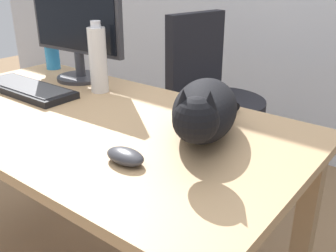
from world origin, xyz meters
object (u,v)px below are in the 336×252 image
object	(u,v)px
monitor	(76,25)
cat	(204,109)
spray_bottle	(51,42)
computer_mouse	(125,156)
office_chair	(212,122)
water_bottle	(98,59)
keyboard	(27,89)

from	to	relation	value
monitor	cat	size ratio (longest dim) A/B	0.86
spray_bottle	computer_mouse	bearing A→B (deg)	-27.04
monitor	cat	xyz separation A→B (m)	(0.73, -0.17, -0.15)
office_chair	computer_mouse	size ratio (longest dim) A/B	8.71
computer_mouse	water_bottle	distance (m)	0.61
keyboard	spray_bottle	distance (m)	0.37
keyboard	cat	world-z (taller)	cat
computer_mouse	water_bottle	size ratio (longest dim) A/B	0.41
cat	spray_bottle	xyz separation A→B (m)	(-0.98, 0.21, 0.04)
monitor	water_bottle	bearing A→B (deg)	-19.00
office_chair	computer_mouse	distance (m)	1.09
monitor	computer_mouse	bearing A→B (deg)	-32.38
water_bottle	spray_bottle	xyz separation A→B (m)	(-0.43, 0.11, -0.00)
water_bottle	spray_bottle	distance (m)	0.45
keyboard	computer_mouse	xyz separation A→B (m)	(0.69, -0.18, 0.00)
office_chair	cat	bearing A→B (deg)	-60.71
computer_mouse	cat	bearing A→B (deg)	75.61
monitor	cat	bearing A→B (deg)	-13.13
cat	computer_mouse	distance (m)	0.27
monitor	keyboard	world-z (taller)	monitor
spray_bottle	water_bottle	bearing A→B (deg)	-13.86
cat	keyboard	bearing A→B (deg)	-174.59
cat	water_bottle	world-z (taller)	water_bottle
office_chair	spray_bottle	distance (m)	0.88
water_bottle	computer_mouse	bearing A→B (deg)	-36.86
cat	spray_bottle	world-z (taller)	spray_bottle
keyboard	water_bottle	xyz separation A→B (m)	(0.22, 0.18, 0.11)
office_chair	water_bottle	world-z (taller)	water_bottle
office_chair	monitor	world-z (taller)	monitor
cat	water_bottle	xyz separation A→B (m)	(-0.54, 0.11, 0.04)
keyboard	computer_mouse	size ratio (longest dim) A/B	4.00
monitor	spray_bottle	bearing A→B (deg)	170.34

